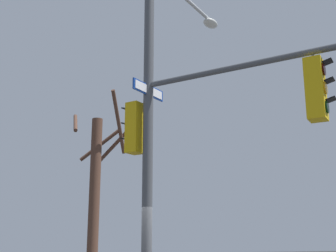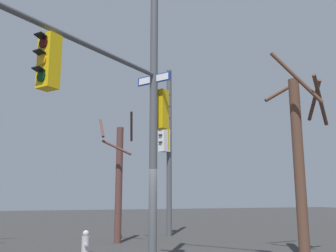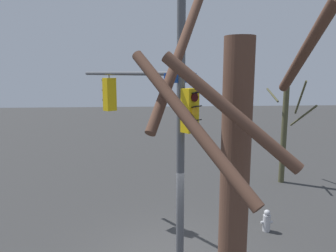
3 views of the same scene
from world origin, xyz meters
name	(u,v)px [view 3 (image 3 of 3)]	position (x,y,z in m)	size (l,w,h in m)	color
main_signal_pole_assembly	(156,90)	(-0.31, 0.42, 4.65)	(3.57, 6.30, 8.33)	#4C4F54
fire_hydrant	(267,221)	(3.31, 1.31, 0.34)	(0.38, 0.24, 0.73)	#B2B2B7
bare_tree_across_street	(285,132)	(5.85, 5.85, 2.43)	(1.76, 1.88, 4.79)	#46452C
bare_tree_corner	(230,252)	(0.36, -4.75, 3.06)	(1.95, 2.15, 6.21)	brown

